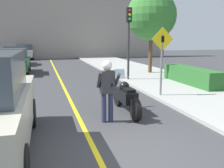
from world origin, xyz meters
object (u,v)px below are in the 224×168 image
(crossing_sign, at_px, (162,55))
(parked_car_grey, at_px, (16,55))
(traffic_light, at_px, (129,30))
(parked_car_green, at_px, (15,61))
(parked_car_silver, at_px, (25,52))
(person_biker, at_px, (107,85))
(street_tree, at_px, (151,16))
(motorcycle, at_px, (126,97))

(crossing_sign, height_order, parked_car_grey, crossing_sign)
(traffic_light, xyz_separation_m, parked_car_grey, (-6.77, 10.83, -1.92))
(crossing_sign, height_order, parked_car_green, crossing_sign)
(parked_car_silver, bearing_deg, person_biker, -81.61)
(crossing_sign, xyz_separation_m, traffic_light, (0.09, 4.09, 1.06))
(crossing_sign, relative_size, parked_car_green, 0.63)
(crossing_sign, relative_size, street_tree, 0.51)
(crossing_sign, relative_size, parked_car_grey, 0.63)
(traffic_light, bearing_deg, parked_car_green, 142.44)
(parked_car_green, bearing_deg, parked_car_grey, 94.31)
(traffic_light, relative_size, street_tree, 0.73)
(motorcycle, relative_size, traffic_light, 0.62)
(traffic_light, height_order, parked_car_grey, traffic_light)
(person_biker, relative_size, parked_car_silver, 0.42)
(person_biker, height_order, crossing_sign, crossing_sign)
(traffic_light, distance_m, street_tree, 3.32)
(motorcycle, bearing_deg, parked_car_grey, 105.92)
(parked_car_green, relative_size, parked_car_silver, 1.00)
(person_biker, height_order, parked_car_silver, person_biker)
(person_biker, xyz_separation_m, crossing_sign, (2.79, 2.24, 0.63))
(person_biker, bearing_deg, parked_car_grey, 102.74)
(person_biker, distance_m, street_tree, 10.32)
(crossing_sign, distance_m, parked_car_silver, 22.01)
(person_biker, distance_m, traffic_light, 7.16)
(motorcycle, height_order, parked_car_silver, parked_car_silver)
(street_tree, bearing_deg, parked_car_grey, 136.36)
(motorcycle, relative_size, parked_car_green, 0.56)
(person_biker, bearing_deg, motorcycle, 42.57)
(crossing_sign, bearing_deg, parked_car_silver, 106.46)
(parked_car_grey, bearing_deg, traffic_light, -58.01)
(street_tree, xyz_separation_m, parked_car_grey, (-9.07, 8.65, -2.90))
(person_biker, distance_m, crossing_sign, 3.63)
(parked_car_green, bearing_deg, person_biker, -72.95)
(parked_car_green, relative_size, parked_car_grey, 1.00)
(traffic_light, height_order, parked_car_green, traffic_light)
(parked_car_grey, height_order, parked_car_silver, same)
(traffic_light, relative_size, parked_car_silver, 0.91)
(person_biker, relative_size, parked_car_grey, 0.42)
(parked_car_green, xyz_separation_m, parked_car_silver, (-0.01, 12.14, 0.00))
(parked_car_grey, relative_size, parked_car_silver, 1.00)
(motorcycle, height_order, crossing_sign, crossing_sign)
(street_tree, height_order, parked_car_green, street_tree)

